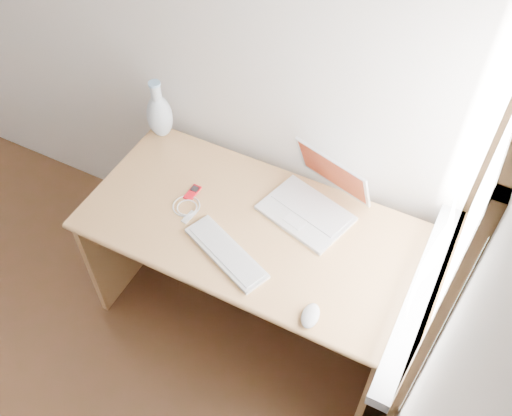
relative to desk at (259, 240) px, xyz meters
The scene contains 10 objects.
back_wall 1.26m from the desk, 160.52° to the left, with size 3.50×0.04×2.60m, color white.
window 1.08m from the desk, ahead, with size 0.11×0.99×1.10m.
desk is the anchor object (origin of this frame).
laptop 0.35m from the desk, 32.27° to the left, with size 0.42×0.40×0.25m.
external_keyboard 0.35m from the desk, 92.92° to the right, with size 0.42×0.27×0.02m.
mouse 0.61m from the desk, 43.03° to the right, with size 0.07×0.11×0.04m, color white.
ipod 0.38m from the desk, behind, with size 0.04×0.09×0.01m.
cable_coil 0.39m from the desk, 156.89° to the right, with size 0.12×0.12×0.01m, color white.
remote 0.37m from the desk, 145.44° to the right, with size 0.03×0.07×0.01m, color white.
vase 0.75m from the desk, 161.28° to the left, with size 0.12×0.12×0.31m.
Camera 1 is at (1.65, 0.01, 2.65)m, focal length 40.00 mm.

